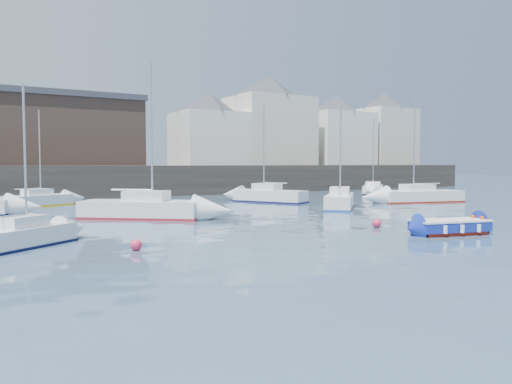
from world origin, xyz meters
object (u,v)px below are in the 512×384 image
sailboat_c (340,201)px  buoy_mid (377,227)px  buoy_near (136,250)px  buoy_far (119,213)px  sailboat_g (373,189)px  sailboat_f (270,195)px  sailboat_h (34,200)px  sailboat_b (142,208)px  blue_dinghy (450,226)px  sailboat_a (17,237)px  sailboat_d (420,196)px

sailboat_c → buoy_mid: sailboat_c is taller
buoy_near → buoy_far: 14.60m
sailboat_g → buoy_far: (-29.48, -7.46, -0.46)m
sailboat_c → sailboat_f: (-1.16, 7.43, 0.01)m
sailboat_h → sailboat_b: bearing=-70.7°
sailboat_g → buoy_near: 39.32m
sailboat_c → buoy_near: (-17.69, -9.42, -0.56)m
sailboat_f → buoy_mid: (-4.19, -16.54, -0.56)m
blue_dinghy → buoy_near: 13.82m
buoy_near → buoy_mid: 12.35m
blue_dinghy → buoy_far: size_ratio=8.83×
sailboat_g → sailboat_h: sailboat_g is taller
sailboat_a → sailboat_f: (20.22, 14.07, 0.13)m
buoy_near → sailboat_a: bearing=142.9°
blue_dinghy → sailboat_b: (-9.89, 13.44, 0.21)m
sailboat_b → buoy_near: bearing=-109.1°
sailboat_b → sailboat_c: sailboat_b is taller
sailboat_a → sailboat_b: 10.44m
blue_dinghy → sailboat_c: sailboat_c is taller
sailboat_d → buoy_far: 24.20m
sailboat_f → sailboat_g: 16.97m
sailboat_a → sailboat_b: sailboat_b is taller
sailboat_d → sailboat_h: bearing=156.7°
sailboat_d → buoy_far: (-23.90, 3.75, -0.54)m
sailboat_f → sailboat_g: bearing=16.5°
sailboat_c → sailboat_a: bearing=-162.8°
sailboat_d → sailboat_h: 30.42m
sailboat_h → sailboat_c: bearing=-35.4°
sailboat_g → buoy_near: (-32.81, -21.67, -0.46)m
sailboat_a → sailboat_h: size_ratio=0.86×
sailboat_c → sailboat_f: 7.52m
sailboat_c → buoy_far: sailboat_c is taller
sailboat_a → sailboat_c: sailboat_c is taller
blue_dinghy → sailboat_b: bearing=126.3°
buoy_far → sailboat_h: bearing=116.1°
sailboat_d → buoy_near: (-27.23, -10.46, -0.54)m
sailboat_c → buoy_mid: (-5.35, -9.11, -0.56)m
sailboat_c → buoy_mid: 10.58m
buoy_mid → buoy_far: (-9.01, 13.91, 0.00)m
buoy_mid → sailboat_g: bearing=46.2°
sailboat_a → sailboat_c: 22.38m
sailboat_c → sailboat_h: bearing=144.6°
buoy_mid → sailboat_c: bearing=59.6°
blue_dinghy → buoy_mid: size_ratio=8.43×
sailboat_h → buoy_near: sailboat_h is taller
sailboat_a → sailboat_g: sailboat_g is taller
sailboat_b → sailboat_c: (14.13, -0.88, -0.03)m
blue_dinghy → sailboat_h: size_ratio=0.52×
sailboat_h → blue_dinghy: bearing=-61.1°
sailboat_g → buoy_near: bearing=-146.6°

